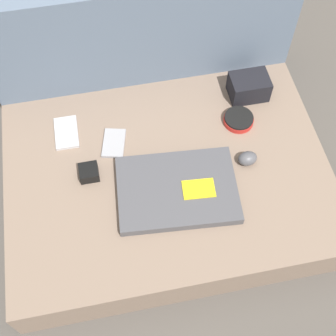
{
  "coord_description": "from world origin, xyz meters",
  "views": [
    {
      "loc": [
        -0.13,
        -0.68,
        1.31
      ],
      "look_at": [
        0.0,
        0.0,
        0.16
      ],
      "focal_mm": 50.0,
      "sensor_mm": 36.0,
      "label": 1
    }
  ],
  "objects": [
    {
      "name": "ground_plane",
      "position": [
        0.0,
        0.0,
        0.0
      ],
      "size": [
        8.0,
        8.0,
        0.0
      ],
      "primitive_type": "plane",
      "color": "#4C4742"
    },
    {
      "name": "charger_brick",
      "position": [
        -0.23,
        0.03,
        0.16
      ],
      "size": [
        0.05,
        0.05,
        0.03
      ],
      "color": "black",
      "rests_on": "couch_seat"
    },
    {
      "name": "speaker_puck",
      "position": [
        0.25,
        0.13,
        0.15
      ],
      "size": [
        0.09,
        0.09,
        0.02
      ],
      "color": "red",
      "rests_on": "couch_seat"
    },
    {
      "name": "couch_backrest",
      "position": [
        0.0,
        0.44,
        0.25
      ],
      "size": [
        0.95,
        0.2,
        0.49
      ],
      "color": "slate",
      "rests_on": "ground_plane"
    },
    {
      "name": "couch_seat",
      "position": [
        0.0,
        0.0,
        0.07
      ],
      "size": [
        0.95,
        0.69,
        0.14
      ],
      "color": "#7A6656",
      "rests_on": "ground_plane"
    },
    {
      "name": "laptop",
      "position": [
        0.01,
        -0.07,
        0.15
      ],
      "size": [
        0.35,
        0.27,
        0.03
      ],
      "rotation": [
        0.0,
        0.0,
        -0.08
      ],
      "color": "#47474C",
      "rests_on": "couch_seat"
    },
    {
      "name": "phone_black",
      "position": [
        -0.14,
        0.13,
        0.14
      ],
      "size": [
        0.09,
        0.11,
        0.01
      ],
      "rotation": [
        0.0,
        0.0,
        -0.24
      ],
      "color": "#99999E",
      "rests_on": "couch_seat"
    },
    {
      "name": "camera_pouch",
      "position": [
        0.31,
        0.23,
        0.18
      ],
      "size": [
        0.12,
        0.09,
        0.07
      ],
      "color": "black",
      "rests_on": "couch_seat"
    },
    {
      "name": "phone_silver",
      "position": [
        -0.28,
        0.19,
        0.14
      ],
      "size": [
        0.07,
        0.12,
        0.01
      ],
      "rotation": [
        0.0,
        0.0,
        -0.01
      ],
      "color": "#B7B7BC",
      "rests_on": "couch_seat"
    },
    {
      "name": "computer_mouse",
      "position": [
        0.23,
        -0.01,
        0.16
      ],
      "size": [
        0.06,
        0.05,
        0.04
      ],
      "rotation": [
        0.0,
        0.0,
        0.09
      ],
      "color": "#4C4C51",
      "rests_on": "couch_seat"
    }
  ]
}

